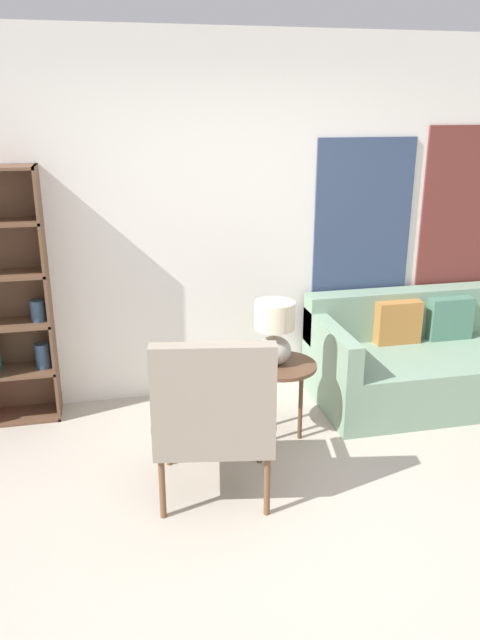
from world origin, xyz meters
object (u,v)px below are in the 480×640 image
(couch, at_px, (431,360))
(table_lamp, at_px, (274,331))
(armchair, at_px, (214,412))
(side_table, at_px, (280,372))

(couch, height_order, table_lamp, table_lamp)
(armchair, height_order, couch, armchair)
(side_table, height_order, table_lamp, table_lamp)
(table_lamp, bearing_deg, couch, 14.19)
(side_table, xyz_separation_m, table_lamp, (-0.04, 0.02, 0.30))
(armchair, distance_m, side_table, 0.88)
(side_table, bearing_deg, table_lamp, 157.14)
(couch, bearing_deg, armchair, -151.81)
(side_table, bearing_deg, couch, 15.32)
(armchair, distance_m, couch, 2.19)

